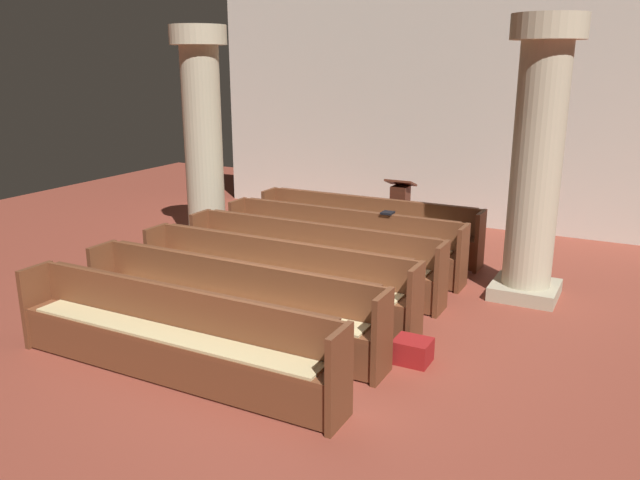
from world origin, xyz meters
The scene contains 13 objects.
ground_plane centered at (0.00, 0.00, 0.00)m, with size 19.20×19.20×0.00m, color brown.
back_wall centered at (0.00, 6.08, 2.25)m, with size 10.00×0.16×4.50m, color beige.
pew_row_0 centered at (-0.63, 3.47, 0.48)m, with size 3.72×0.46×0.89m.
pew_row_1 centered at (-0.63, 2.51, 0.48)m, with size 3.72×0.46×0.89m.
pew_row_2 centered at (-0.63, 1.56, 0.48)m, with size 3.72×0.47×0.89m.
pew_row_3 centered at (-0.63, 0.60, 0.48)m, with size 3.72×0.46×0.89m.
pew_row_4 centered at (-0.63, -0.36, 0.48)m, with size 3.72×0.46×0.89m.
pew_row_5 centered at (-0.63, -1.32, 0.48)m, with size 3.72×0.47×0.89m.
pillar_aisle_side centered at (2.03, 2.61, 1.85)m, with size 0.90×0.90×3.56m.
pillar_far_side centered at (-3.24, 2.69, 1.85)m, with size 0.90×0.90×3.56m.
lectern centered at (-0.45, 4.47, 0.45)m, with size 0.48×0.45×1.08m.
hymn_book centered at (0.02, 2.71, 0.90)m, with size 0.17×0.19×0.03m, color black.
kneeler_box_red centered at (1.36, 0.10, 0.12)m, with size 0.37×0.32×0.25m, color maroon.
Camera 1 is at (3.29, -5.69, 3.02)m, focal length 35.70 mm.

